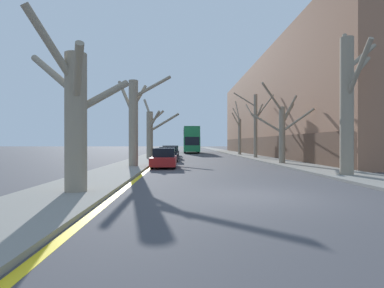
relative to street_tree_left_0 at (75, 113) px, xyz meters
The scene contains 17 objects.
ground_plane 6.60m from the street_tree_left_0, ahead, with size 300.00×300.00×0.00m, color #424247.
sidewalk_left 49.53m from the street_tree_left_0, 90.37° to the left, with size 3.10×120.00×0.12m, color gray.
sidewalk_right 51.03m from the street_tree_left_0, 76.04° to the left, with size 3.10×120.00×0.12m, color gray.
building_facade_right 37.30m from the street_tree_left_0, 59.50° to the left, with size 10.08×49.89×12.98m.
kerb_line_stripe 49.55m from the street_tree_left_0, 88.36° to the left, with size 0.24×120.00×0.01m, color yellow.
street_tree_left_0 is the anchor object (origin of this frame).
street_tree_left_1 11.23m from the street_tree_left_0, 88.91° to the left, with size 4.06×1.84×6.71m.
street_tree_left_2 21.77m from the street_tree_left_0, 89.15° to the left, with size 4.01×3.19×6.58m.
street_tree_right_0 13.05m from the street_tree_left_0, 21.97° to the left, with size 2.82×3.76×7.57m.
street_tree_right_1 18.05m from the street_tree_left_0, 49.76° to the left, with size 4.44×2.44×6.38m.
street_tree_right_2 26.36m from the street_tree_left_0, 63.07° to the left, with size 4.16×4.08×7.51m.
street_tree_right_3 34.02m from the street_tree_left_0, 69.88° to the left, with size 1.51×2.52×7.83m.
double_decker_bus 42.95m from the street_tree_left_0, 83.02° to the left, with size 2.63×11.30×4.43m.
parked_car_0 11.69m from the street_tree_left_0, 78.35° to the left, with size 1.70×4.39×1.36m.
parked_car_1 18.17m from the street_tree_left_0, 82.61° to the left, with size 1.79×3.94×1.37m.
parked_car_2 23.54m from the street_tree_left_0, 84.32° to the left, with size 1.88×4.35×1.45m.
parked_car_3 29.98m from the street_tree_left_0, 85.55° to the left, with size 1.75×4.16×1.35m.
Camera 1 is at (-2.43, -9.53, 1.72)m, focal length 28.00 mm.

